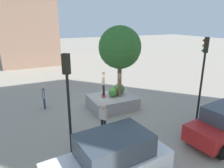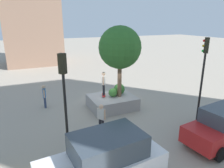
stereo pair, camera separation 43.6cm
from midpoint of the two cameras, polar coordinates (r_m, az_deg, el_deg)
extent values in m
plane|color=#9E9384|center=(14.92, -1.44, -6.16)|extent=(120.00, 120.00, 0.00)
cube|color=gray|center=(14.53, -0.86, -5.00)|extent=(3.07, 2.51, 0.85)
cylinder|color=brown|center=(14.04, 1.19, 1.64)|extent=(0.28, 0.28, 2.60)
sphere|color=#2D6628|center=(13.63, 1.25, 10.05)|extent=(2.79, 2.79, 2.79)
sphere|color=#3D7A33|center=(14.24, -0.67, -2.38)|extent=(0.59, 0.59, 0.59)
sphere|color=#2D6628|center=(14.65, 1.10, -1.40)|extent=(0.78, 0.78, 0.78)
cube|color=#A51E1E|center=(14.46, -3.16, -3.06)|extent=(0.48, 0.82, 0.02)
sphere|color=beige|center=(14.71, -3.53, -2.86)|extent=(0.06, 0.06, 0.06)
sphere|color=beige|center=(14.72, -2.87, -2.84)|extent=(0.06, 0.06, 0.06)
sphere|color=beige|center=(14.23, -3.45, -3.56)|extent=(0.06, 0.06, 0.06)
sphere|color=beige|center=(14.24, -2.77, -3.54)|extent=(0.06, 0.06, 0.06)
cylinder|color=black|center=(14.24, -3.22, -1.69)|extent=(0.14, 0.14, 0.78)
cylinder|color=black|center=(14.42, -3.16, -1.45)|extent=(0.14, 0.14, 0.78)
cube|color=silver|center=(14.12, -3.23, 1.09)|extent=(0.37, 0.48, 0.61)
cylinder|color=#D8AD8C|center=(13.90, -3.31, 0.90)|extent=(0.09, 0.09, 0.57)
cylinder|color=#D8AD8C|center=(14.34, -3.16, 1.41)|extent=(0.09, 0.09, 0.57)
sphere|color=#D8AD8C|center=(14.01, -3.26, 2.79)|extent=(0.25, 0.25, 0.25)
cube|color=#B21E1E|center=(11.81, 27.03, -10.76)|extent=(4.20, 2.18, 0.80)
cylinder|color=black|center=(10.66, 27.10, -16.37)|extent=(0.70, 0.28, 0.68)
cylinder|color=black|center=(11.40, 19.66, -13.13)|extent=(0.70, 0.28, 0.68)
cylinder|color=black|center=(13.37, 26.51, -9.36)|extent=(0.70, 0.28, 0.68)
cube|color=white|center=(8.01, -2.60, -22.10)|extent=(4.67, 2.28, 0.90)
cube|color=#38424C|center=(7.58, -1.13, -16.52)|extent=(2.67, 1.88, 0.81)
cylinder|color=black|center=(9.52, 2.62, -18.26)|extent=(0.79, 0.29, 0.77)
cylinder|color=black|center=(9.42, -12.94, -8.52)|extent=(0.12, 0.12, 3.77)
cube|color=black|center=(8.70, -13.95, 5.37)|extent=(0.37, 0.37, 0.85)
sphere|color=red|center=(8.77, -13.51, 7.13)|extent=(0.14, 0.14, 0.14)
sphere|color=gold|center=(8.82, -13.38, 5.34)|extent=(0.14, 0.14, 0.14)
sphere|color=green|center=(8.88, -13.26, 3.57)|extent=(0.14, 0.14, 0.14)
cylinder|color=black|center=(13.24, 22.36, -0.95)|extent=(0.12, 0.12, 4.16)
cube|color=black|center=(12.75, 23.65, 9.83)|extent=(0.37, 0.37, 0.85)
sphere|color=red|center=(12.72, 23.10, 10.99)|extent=(0.14, 0.14, 0.14)
sphere|color=gold|center=(12.74, 22.95, 9.75)|extent=(0.14, 0.14, 0.14)
sphere|color=green|center=(12.77, 22.80, 8.51)|extent=(0.14, 0.14, 0.14)
cylinder|color=navy|center=(15.16, -18.88, -5.13)|extent=(0.14, 0.14, 0.79)
cylinder|color=navy|center=(15.34, -18.88, -4.87)|extent=(0.14, 0.14, 0.79)
cube|color=#2D6BB2|center=(15.01, -19.14, -2.51)|extent=(0.25, 0.47, 0.62)
cylinder|color=#D8AD8C|center=(14.78, -19.15, -2.74)|extent=(0.10, 0.10, 0.58)
cylinder|color=#D8AD8C|center=(15.23, -19.14, -2.16)|extent=(0.10, 0.10, 0.58)
sphere|color=#D8AD8C|center=(14.88, -19.30, -0.92)|extent=(0.26, 0.26, 0.26)
cylinder|color=black|center=(11.54, -3.12, -11.44)|extent=(0.14, 0.14, 0.77)
cylinder|color=black|center=(11.63, -3.87, -11.21)|extent=(0.14, 0.14, 0.77)
cube|color=silver|center=(11.28, -3.56, -8.27)|extent=(0.39, 0.46, 0.60)
cylinder|color=#D8AD8C|center=(11.15, -2.59, -8.46)|extent=(0.09, 0.09, 0.57)
cylinder|color=#D8AD8C|center=(11.39, -4.51, -7.93)|extent=(0.09, 0.09, 0.57)
sphere|color=#D8AD8C|center=(11.10, -3.60, -6.29)|extent=(0.25, 0.25, 0.25)
cube|color=#8C6B56|center=(31.32, -23.06, 17.26)|extent=(7.16, 6.70, 13.34)
camera|label=1|loc=(0.22, -90.89, -0.27)|focal=33.19mm
camera|label=2|loc=(0.22, 89.11, 0.27)|focal=33.19mm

